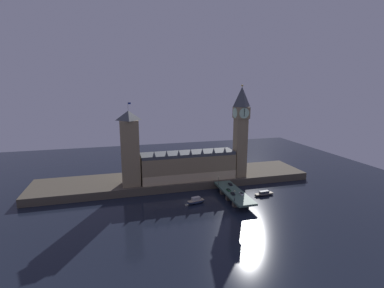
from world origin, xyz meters
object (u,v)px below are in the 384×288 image
at_px(car_northbound_lead, 229,190).
at_px(boat_upstream, 196,201).
at_px(car_northbound_trail, 233,194).
at_px(pedestrian_near_rail, 235,199).
at_px(victoria_tower, 130,148).
at_px(car_southbound_trail, 230,184).
at_px(street_lamp_far, 218,180).
at_px(clock_tower, 241,129).
at_px(boat_downstream, 264,194).
at_px(street_lamp_near, 234,194).
at_px(pedestrian_far_rail, 218,184).
at_px(car_southbound_lead, 241,194).

relative_size(car_northbound_lead, boat_upstream, 0.34).
height_order(car_northbound_trail, pedestrian_near_rail, pedestrian_near_rail).
xyz_separation_m(victoria_tower, car_southbound_trail, (71.51, -19.94, -27.37)).
bearing_deg(street_lamp_far, clock_tower, 33.82).
bearing_deg(boat_downstream, car_northbound_trail, -168.70).
bearing_deg(car_northbound_trail, car_southbound_trail, 72.30).
bearing_deg(pedestrian_near_rail, street_lamp_near, -143.91).
distance_m(car_northbound_trail, pedestrian_far_rail, 20.45).
relative_size(car_northbound_lead, pedestrian_near_rail, 2.76).
distance_m(clock_tower, street_lamp_far, 45.35).
distance_m(clock_tower, street_lamp_near, 62.32).
xyz_separation_m(pedestrian_near_rail, street_lamp_far, (-0.40, 29.15, 3.64)).
height_order(victoria_tower, pedestrian_near_rail, victoria_tower).
bearing_deg(victoria_tower, car_northbound_lead, -24.70).
bearing_deg(car_southbound_trail, pedestrian_far_rail, 164.42).
xyz_separation_m(car_southbound_trail, pedestrian_near_rail, (-8.55, -27.51, 0.17)).
bearing_deg(car_northbound_trail, pedestrian_far_rail, 98.01).
distance_m(car_northbound_trail, pedestrian_near_rail, 10.06).
bearing_deg(boat_downstream, pedestrian_far_rail, 153.64).
height_order(clock_tower, car_southbound_trail, clock_tower).
relative_size(clock_tower, car_southbound_lead, 16.23).
relative_size(car_southbound_trail, boat_downstream, 0.28).
height_order(car_southbound_lead, boat_upstream, car_southbound_lead).
xyz_separation_m(clock_tower, car_southbound_lead, (-15.28, -37.30, -38.63)).
xyz_separation_m(street_lamp_near, street_lamp_far, (-0.00, 29.44, 0.07)).
height_order(car_southbound_lead, car_southbound_trail, car_southbound_trail).
height_order(street_lamp_near, street_lamp_far, street_lamp_far).
height_order(car_southbound_trail, street_lamp_far, street_lamp_far).
distance_m(boat_upstream, boat_downstream, 52.02).
bearing_deg(car_northbound_trail, street_lamp_far, 99.46).
distance_m(car_southbound_trail, boat_upstream, 33.68).
relative_size(clock_tower, pedestrian_far_rail, 39.54).
bearing_deg(car_northbound_trail, car_northbound_lead, 90.00).
bearing_deg(boat_downstream, pedestrian_near_rail, -153.30).
bearing_deg(boat_downstream, street_lamp_far, 155.09).
xyz_separation_m(car_southbound_trail, street_lamp_near, (-8.95, -27.80, 3.74)).
relative_size(victoria_tower, pedestrian_near_rail, 36.78).
bearing_deg(boat_downstream, street_lamp_near, -153.16).
bearing_deg(boat_downstream, clock_tower, 101.40).
distance_m(car_southbound_lead, pedestrian_near_rail, 11.77).
bearing_deg(street_lamp_far, car_northbound_trail, -80.54).
height_order(clock_tower, car_northbound_trail, clock_tower).
bearing_deg(car_northbound_lead, boat_upstream, -173.42).
bearing_deg(car_southbound_lead, pedestrian_far_rail, 111.40).
relative_size(victoria_tower, street_lamp_near, 8.62).
bearing_deg(victoria_tower, boat_upstream, -39.04).
bearing_deg(street_lamp_near, clock_tower, 62.05).
relative_size(street_lamp_near, boat_downstream, 0.44).
relative_size(car_northbound_trail, boat_downstream, 0.25).
bearing_deg(car_northbound_trail, clock_tower, 59.58).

